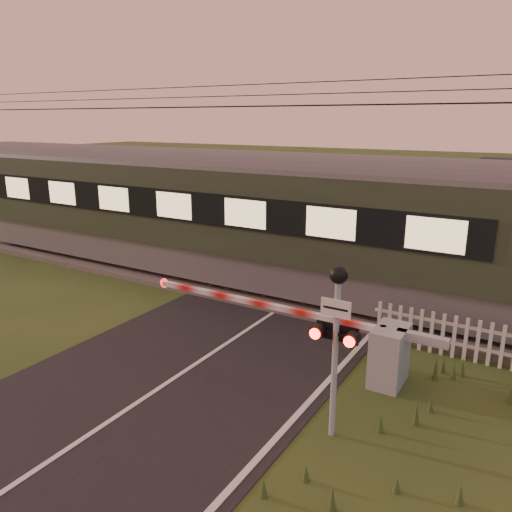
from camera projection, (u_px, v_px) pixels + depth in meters
The scene contains 7 objects.
ground at pixel (153, 393), 9.70m from camera, with size 160.00×160.00×0.00m, color #263B17.
road at pixel (145, 399), 9.50m from camera, with size 6.00×140.00×0.03m.
track_bed at pixel (300, 293), 15.05m from camera, with size 140.00×3.40×0.39m.
overhead_wires at pixel (305, 97), 13.54m from camera, with size 120.00×0.62×0.62m.
boom_gate at pixel (375, 349), 10.06m from camera, with size 7.05×0.93×1.24m.
crossing_signal at pixel (336, 322), 7.89m from camera, with size 0.76×0.33×2.98m.
picket_fence at pixel (460, 338), 10.97m from camera, with size 3.88×0.08×0.99m.
Camera 1 is at (6.17, -6.36, 5.17)m, focal length 35.00 mm.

